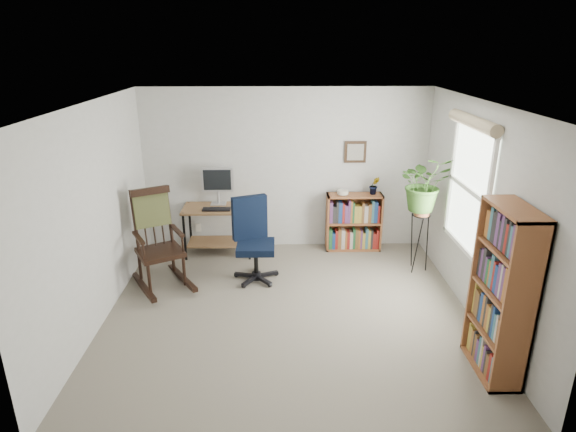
{
  "coord_description": "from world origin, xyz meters",
  "views": [
    {
      "loc": [
        -0.11,
        -4.93,
        2.98
      ],
      "look_at": [
        0.0,
        0.4,
        1.05
      ],
      "focal_mm": 30.0,
      "sensor_mm": 36.0,
      "label": 1
    }
  ],
  "objects_px": {
    "office_chair": "(256,241)",
    "tall_bookshelf": "(502,293)",
    "rocking_chair": "(159,239)",
    "low_bookshelf": "(354,222)",
    "desk": "(219,230)"
  },
  "relations": [
    {
      "from": "office_chair",
      "to": "tall_bookshelf",
      "type": "relative_size",
      "value": 0.68
    },
    {
      "from": "rocking_chair",
      "to": "tall_bookshelf",
      "type": "xyz_separation_m",
      "value": [
        3.54,
        -1.78,
        0.18
      ]
    },
    {
      "from": "rocking_chair",
      "to": "low_bookshelf",
      "type": "xyz_separation_m",
      "value": [
        2.64,
        1.13,
        -0.21
      ]
    },
    {
      "from": "rocking_chair",
      "to": "office_chair",
      "type": "bearing_deg",
      "value": -22.23
    },
    {
      "from": "tall_bookshelf",
      "to": "office_chair",
      "type": "bearing_deg",
      "value": 140.52
    },
    {
      "from": "tall_bookshelf",
      "to": "rocking_chair",
      "type": "bearing_deg",
      "value": 153.28
    },
    {
      "from": "desk",
      "to": "low_bookshelf",
      "type": "distance_m",
      "value": 2.02
    },
    {
      "from": "desk",
      "to": "office_chair",
      "type": "relative_size",
      "value": 0.9
    },
    {
      "from": "desk",
      "to": "rocking_chair",
      "type": "bearing_deg",
      "value": -121.49
    },
    {
      "from": "rocking_chair",
      "to": "tall_bookshelf",
      "type": "bearing_deg",
      "value": -55.6
    },
    {
      "from": "rocking_chair",
      "to": "low_bookshelf",
      "type": "relative_size",
      "value": 1.48
    },
    {
      "from": "desk",
      "to": "tall_bookshelf",
      "type": "relative_size",
      "value": 0.61
    },
    {
      "from": "rocking_chair",
      "to": "tall_bookshelf",
      "type": "height_order",
      "value": "tall_bookshelf"
    },
    {
      "from": "desk",
      "to": "office_chair",
      "type": "height_order",
      "value": "office_chair"
    },
    {
      "from": "office_chair",
      "to": "desk",
      "type": "bearing_deg",
      "value": 102.29
    }
  ]
}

